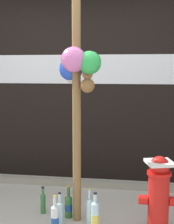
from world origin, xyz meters
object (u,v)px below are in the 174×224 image
(bottle_2, at_px, (60,211))
(bottle_3, at_px, (69,205))
(fire_hydrant, at_px, (159,193))
(bottle_0, at_px, (95,217))
(bottle_5, at_px, (55,217))
(memorial_post, at_px, (77,51))
(bottle_4, at_px, (89,211))
(bottle_1, at_px, (43,202))

(bottle_2, bearing_deg, bottle_3, 67.84)
(fire_hydrant, distance_m, bottle_2, 1.02)
(bottle_0, height_order, bottle_5, bottle_0)
(memorial_post, bearing_deg, bottle_4, -28.39)
(fire_hydrant, height_order, bottle_0, fire_hydrant)
(bottle_4, bearing_deg, fire_hydrant, -4.15)
(bottle_2, bearing_deg, memorial_post, 28.60)
(bottle_5, bearing_deg, bottle_2, 83.38)
(bottle_1, bearing_deg, bottle_3, -10.23)
(memorial_post, distance_m, bottle_3, 1.62)
(bottle_3, distance_m, bottle_4, 0.27)
(fire_hydrant, bearing_deg, bottle_5, -173.59)
(memorial_post, distance_m, bottle_4, 1.60)
(bottle_1, height_order, bottle_3, bottle_3)
(bottle_2, xyz_separation_m, bottle_4, (0.30, 0.02, 0.02))
(bottle_1, relative_size, bottle_2, 0.92)
(bottle_0, relative_size, bottle_3, 1.13)
(fire_hydrant, relative_size, bottle_4, 1.99)
(bottle_0, relative_size, bottle_5, 1.13)
(bottle_0, bearing_deg, bottle_5, -177.30)
(bottle_5, bearing_deg, fire_hydrant, 6.41)
(bottle_4, distance_m, bottle_5, 0.36)
(bottle_1, xyz_separation_m, bottle_3, (0.30, -0.05, 0.01))
(bottle_1, distance_m, bottle_2, 0.31)
(bottle_3, relative_size, bottle_5, 1.00)
(bottle_1, bearing_deg, memorial_post, -14.97)
(fire_hydrant, distance_m, bottle_4, 0.72)
(fire_hydrant, distance_m, bottle_3, 0.97)
(bottle_4, bearing_deg, bottle_3, 152.36)
(fire_hydrant, xyz_separation_m, bottle_1, (-1.22, 0.23, -0.27))
(memorial_post, distance_m, fire_hydrant, 1.58)
(memorial_post, relative_size, bottle_2, 9.03)
(fire_hydrant, height_order, bottle_5, fire_hydrant)
(fire_hydrant, height_order, bottle_1, fire_hydrant)
(bottle_0, xyz_separation_m, bottle_3, (-0.32, 0.27, -0.03))
(fire_hydrant, distance_m, bottle_0, 0.65)
(bottle_2, bearing_deg, bottle_5, -96.62)
(memorial_post, bearing_deg, bottle_2, -151.40)
(bottle_4, height_order, bottle_5, bottle_4)
(fire_hydrant, distance_m, bottle_1, 1.27)
(fire_hydrant, relative_size, bottle_0, 1.90)
(bottle_1, bearing_deg, bottle_5, -57.27)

